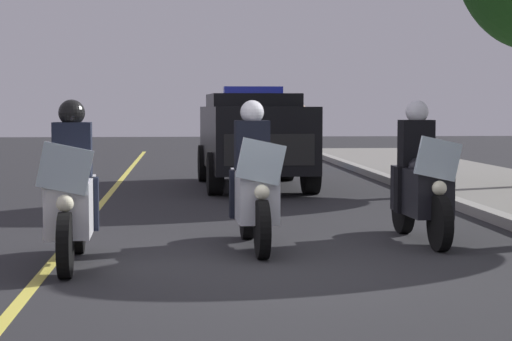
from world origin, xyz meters
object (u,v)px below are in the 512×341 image
(police_motorcycle_lead_right, at_px, (254,188))
(police_suv, at_px, (254,135))
(police_motorcycle_lead_left, at_px, (71,198))
(cyclist_background, at_px, (302,137))
(police_motorcycle_trailing, at_px, (420,184))

(police_motorcycle_lead_right, height_order, police_suv, police_suv)
(police_motorcycle_lead_left, distance_m, cyclist_background, 14.44)
(police_suv, xyz_separation_m, cyclist_background, (-4.95, 1.65, -0.22))
(police_motorcycle_trailing, relative_size, cyclist_background, 1.22)
(police_suv, bearing_deg, police_motorcycle_lead_right, -4.50)
(cyclist_background, bearing_deg, police_motorcycle_trailing, -0.98)
(police_motorcycle_trailing, height_order, police_suv, police_suv)
(police_motorcycle_lead_left, xyz_separation_m, police_suv, (-8.85, 2.60, 0.37))
(police_suv, bearing_deg, police_motorcycle_lead_left, -16.36)
(police_motorcycle_lead_right, relative_size, police_motorcycle_trailing, 1.00)
(police_motorcycle_lead_left, xyz_separation_m, police_motorcycle_lead_right, (-0.96, 1.98, 0.00))
(police_motorcycle_trailing, distance_m, cyclist_background, 12.52)
(police_suv, distance_m, cyclist_background, 5.23)
(police_motorcycle_trailing, xyz_separation_m, cyclist_background, (-12.52, 0.21, 0.14))
(police_motorcycle_lead_right, distance_m, police_motorcycle_trailing, 2.09)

